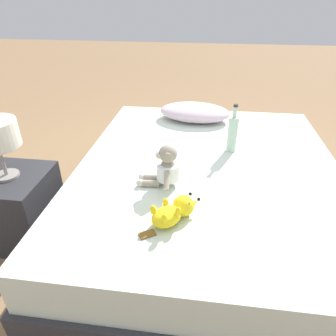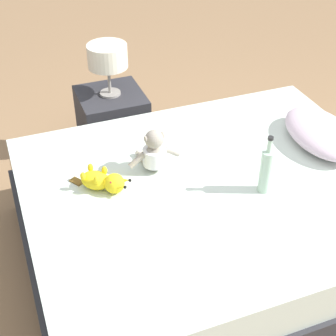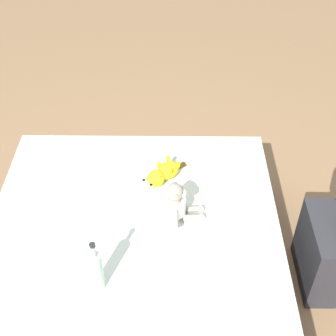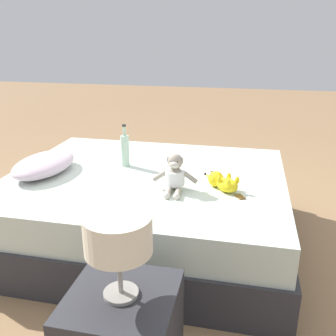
{
  "view_description": "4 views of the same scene",
  "coord_description": "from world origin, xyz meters",
  "px_view_note": "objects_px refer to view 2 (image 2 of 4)",
  "views": [
    {
      "loc": [
        -0.03,
        -1.61,
        1.43
      ],
      "look_at": [
        -0.21,
        -0.25,
        0.61
      ],
      "focal_mm": 32.56,
      "sensor_mm": 36.0,
      "label": 1
    },
    {
      "loc": [
        1.77,
        -0.93,
        2.07
      ],
      "look_at": [
        -0.1,
        -0.22,
        0.59
      ],
      "focal_mm": 53.69,
      "sensor_mm": 36.0,
      "label": 2
    },
    {
      "loc": [
        -0.2,
        1.46,
        2.42
      ],
      "look_at": [
        -0.18,
        -0.57,
        0.57
      ],
      "focal_mm": 50.51,
      "sensor_mm": 36.0,
      "label": 3
    },
    {
      "loc": [
        -2.33,
        -0.66,
        1.44
      ],
      "look_at": [
        -0.06,
        -0.17,
        0.59
      ],
      "focal_mm": 39.86,
      "sensor_mm": 36.0,
      "label": 4
    }
  ],
  "objects_px": {
    "pillow": "(321,133)",
    "glass_bottle": "(266,170)",
    "plush_yellow_creature": "(103,181)",
    "plush_monkey": "(154,153)",
    "bedside_lamp": "(107,57)",
    "bed": "(212,221)",
    "nightstand": "(113,123)"
  },
  "relations": [
    {
      "from": "plush_monkey",
      "to": "plush_yellow_creature",
      "type": "bearing_deg",
      "value": -75.17
    },
    {
      "from": "pillow",
      "to": "bedside_lamp",
      "type": "bearing_deg",
      "value": -138.87
    },
    {
      "from": "plush_monkey",
      "to": "pillow",
      "type": "bearing_deg",
      "value": 84.01
    },
    {
      "from": "pillow",
      "to": "glass_bottle",
      "type": "xyz_separation_m",
      "value": [
        0.26,
        -0.5,
        0.06
      ]
    },
    {
      "from": "plush_yellow_creature",
      "to": "nightstand",
      "type": "xyz_separation_m",
      "value": [
        -1.03,
        0.31,
        -0.33
      ]
    },
    {
      "from": "pillow",
      "to": "bed",
      "type": "bearing_deg",
      "value": -79.84
    },
    {
      "from": "bed",
      "to": "pillow",
      "type": "height_order",
      "value": "pillow"
    },
    {
      "from": "plush_yellow_creature",
      "to": "nightstand",
      "type": "relative_size",
      "value": 0.6
    },
    {
      "from": "plush_monkey",
      "to": "nightstand",
      "type": "xyz_separation_m",
      "value": [
        -0.96,
        0.03,
        -0.38
      ]
    },
    {
      "from": "glass_bottle",
      "to": "nightstand",
      "type": "xyz_separation_m",
      "value": [
        -1.32,
        -0.42,
        -0.4
      ]
    },
    {
      "from": "bed",
      "to": "plush_monkey",
      "type": "bearing_deg",
      "value": -132.49
    },
    {
      "from": "bed",
      "to": "pillow",
      "type": "relative_size",
      "value": 3.33
    },
    {
      "from": "pillow",
      "to": "plush_monkey",
      "type": "xyz_separation_m",
      "value": [
        -0.1,
        -0.95,
        0.03
      ]
    },
    {
      "from": "bed",
      "to": "glass_bottle",
      "type": "relative_size",
      "value": 6.22
    },
    {
      "from": "pillow",
      "to": "glass_bottle",
      "type": "height_order",
      "value": "glass_bottle"
    },
    {
      "from": "pillow",
      "to": "plush_monkey",
      "type": "distance_m",
      "value": 0.95
    },
    {
      "from": "pillow",
      "to": "nightstand",
      "type": "distance_m",
      "value": 1.44
    },
    {
      "from": "plush_monkey",
      "to": "glass_bottle",
      "type": "bearing_deg",
      "value": 50.56
    },
    {
      "from": "pillow",
      "to": "plush_monkey",
      "type": "relative_size",
      "value": 2.02
    },
    {
      "from": "glass_bottle",
      "to": "plush_yellow_creature",
      "type": "bearing_deg",
      "value": -111.5
    },
    {
      "from": "glass_bottle",
      "to": "nightstand",
      "type": "distance_m",
      "value": 1.44
    },
    {
      "from": "glass_bottle",
      "to": "nightstand",
      "type": "height_order",
      "value": "glass_bottle"
    },
    {
      "from": "nightstand",
      "to": "bedside_lamp",
      "type": "relative_size",
      "value": 1.32
    },
    {
      "from": "plush_yellow_creature",
      "to": "glass_bottle",
      "type": "distance_m",
      "value": 0.79
    },
    {
      "from": "glass_bottle",
      "to": "bedside_lamp",
      "type": "xyz_separation_m",
      "value": [
        -1.32,
        -0.42,
        0.1
      ]
    },
    {
      "from": "bed",
      "to": "nightstand",
      "type": "xyz_separation_m",
      "value": [
        -1.18,
        -0.22,
        -0.02
      ]
    },
    {
      "from": "nightstand",
      "to": "glass_bottle",
      "type": "bearing_deg",
      "value": 17.53
    },
    {
      "from": "plush_yellow_creature",
      "to": "glass_bottle",
      "type": "bearing_deg",
      "value": 68.5
    },
    {
      "from": "bedside_lamp",
      "to": "glass_bottle",
      "type": "bearing_deg",
      "value": 17.53
    },
    {
      "from": "plush_monkey",
      "to": "glass_bottle",
      "type": "relative_size",
      "value": 0.92
    },
    {
      "from": "plush_monkey",
      "to": "bedside_lamp",
      "type": "xyz_separation_m",
      "value": [
        -0.96,
        0.03,
        0.12
      ]
    },
    {
      "from": "glass_bottle",
      "to": "bedside_lamp",
      "type": "relative_size",
      "value": 0.89
    }
  ]
}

